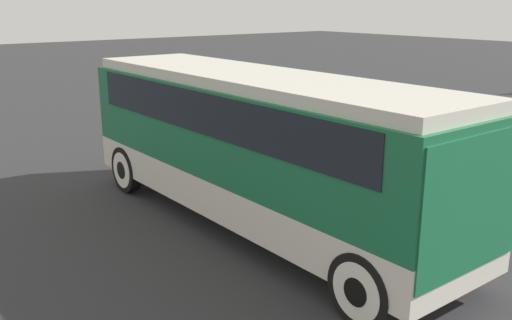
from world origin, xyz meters
TOP-DOWN VIEW (x-y plane):
  - ground_plane at (0.00, 0.00)m, footprint 120.00×120.00m
  - tour_bus at (0.10, -0.00)m, footprint 9.86×2.60m
  - parked_car_near at (-4.87, 9.11)m, footprint 4.58×1.85m

SIDE VIEW (x-z plane):
  - ground_plane at x=0.00m, z-range 0.00..0.00m
  - parked_car_near at x=-4.87m, z-range 0.00..1.42m
  - tour_bus at x=0.10m, z-range 0.34..3.59m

